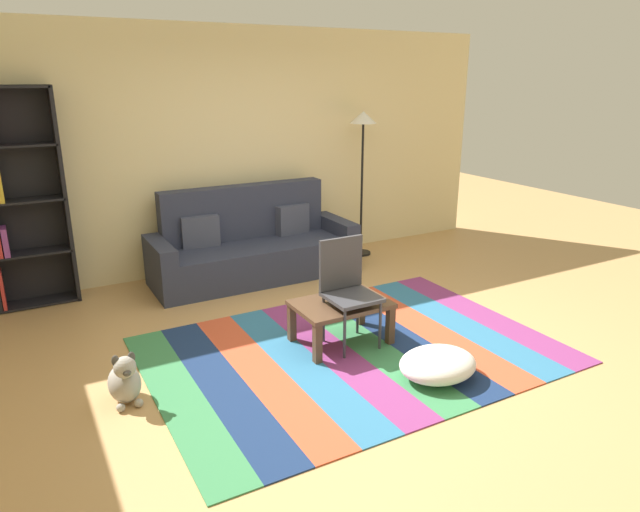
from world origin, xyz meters
TOP-DOWN VIEW (x-y plane):
  - ground_plane at (0.00, 0.00)m, footprint 14.00×14.00m
  - back_wall at (0.00, 2.55)m, footprint 6.80×0.10m
  - rug at (-0.04, -0.08)m, footprint 3.23×2.28m
  - couch at (-0.04, 2.02)m, footprint 2.26×0.80m
  - coffee_table at (-0.04, 0.10)m, footprint 0.78×0.53m
  - pouf at (0.28, -0.77)m, footprint 0.61×0.50m
  - dog at (-1.82, 0.04)m, footprint 0.22×0.35m
  - standing_lamp at (1.48, 2.14)m, footprint 0.32×0.32m
  - tv_remote at (-0.02, 0.08)m, footprint 0.11×0.15m
  - folding_chair at (0.00, 0.09)m, footprint 0.40×0.40m

SIDE VIEW (x-z plane):
  - ground_plane at x=0.00m, z-range 0.00..0.00m
  - rug at x=-0.04m, z-range 0.00..0.01m
  - pouf at x=0.28m, z-range 0.01..0.22m
  - dog at x=-1.82m, z-range -0.04..0.36m
  - coffee_table at x=-0.04m, z-range 0.13..0.49m
  - couch at x=-0.04m, z-range -0.16..0.84m
  - tv_remote at x=-0.02m, z-range 0.37..0.39m
  - folding_chair at x=0.00m, z-range 0.08..0.98m
  - back_wall at x=0.00m, z-range 0.00..2.70m
  - standing_lamp at x=1.48m, z-range 0.59..2.36m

